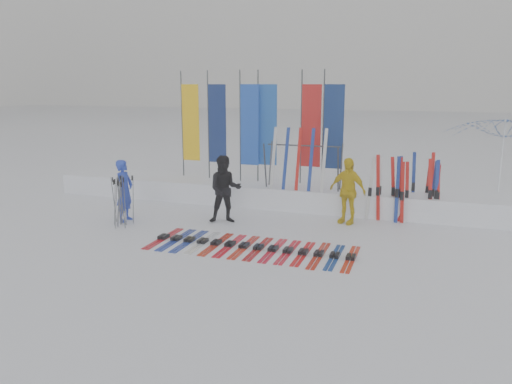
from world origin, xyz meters
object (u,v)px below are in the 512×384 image
at_px(person_yellow, 347,191).
at_px(ski_rack, 303,160).
at_px(ski_row, 251,247).
at_px(person_black, 225,189).
at_px(tent_canopy, 501,165).
at_px(person_blue, 125,191).

relative_size(person_yellow, ski_rack, 0.81).
relative_size(person_yellow, ski_row, 0.38).
bearing_deg(ski_rack, person_black, -129.06).
bearing_deg(tent_canopy, person_blue, -157.43).
xyz_separation_m(person_blue, ski_row, (3.73, -1.03, -0.75)).
relative_size(tent_canopy, ski_row, 0.68).
distance_m(tent_canopy, ski_row, 7.20).
bearing_deg(tent_canopy, person_black, -155.06).
bearing_deg(person_black, person_blue, 173.07).
relative_size(person_black, tent_canopy, 0.57).
relative_size(person_yellow, tent_canopy, 0.56).
xyz_separation_m(person_black, person_yellow, (2.89, 0.91, -0.02)).
bearing_deg(person_yellow, tent_canopy, 49.54).
relative_size(person_blue, person_black, 0.93).
distance_m(person_blue, ski_row, 3.94).
height_order(person_blue, person_yellow, person_yellow).
distance_m(person_black, ski_rack, 2.47).
height_order(ski_row, ski_rack, ski_rack).
bearing_deg(person_black, tent_canopy, 2.18).
height_order(person_yellow, ski_rack, ski_rack).
relative_size(person_blue, person_yellow, 0.95).
distance_m(person_blue, person_black, 2.54).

